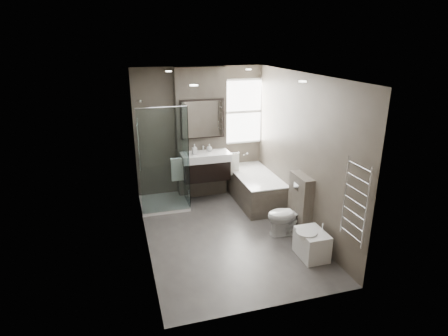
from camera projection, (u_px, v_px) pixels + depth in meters
name	position (u px, v px, depth m)	size (l,w,h in m)	color
room	(226.00, 160.00, 5.86)	(2.70, 3.90, 2.70)	#4A4744
vanity_pier	(201.00, 134.00, 7.47)	(1.00, 0.25, 2.60)	#524A40
vanity	(206.00, 166.00, 7.34)	(0.95, 0.47, 0.66)	black
mirror_cabinet	(203.00, 119.00, 7.21)	(0.86, 0.08, 0.76)	black
towel_left	(177.00, 169.00, 7.18)	(0.24, 0.06, 0.44)	white
towel_right	(233.00, 164.00, 7.47)	(0.24, 0.06, 0.44)	white
shower_enclosure	(169.00, 183.00, 7.15)	(0.90, 0.90, 2.00)	white
bathtub	(255.00, 187.00, 7.43)	(0.75, 1.60, 0.57)	#524A40
window	(242.00, 112.00, 7.68)	(0.98, 0.06, 1.33)	white
toilet	(287.00, 215.00, 6.18)	(0.38, 0.66, 0.68)	white
cistern_box	(300.00, 204.00, 6.22)	(0.19, 0.55, 1.00)	#524A40
bidet	(311.00, 244.00, 5.56)	(0.44, 0.52, 0.54)	white
towel_radiator	(355.00, 202.00, 4.80)	(0.03, 0.49, 1.10)	silver
soap_bottle_a	(195.00, 149.00, 7.14)	(0.09, 0.09, 0.19)	white
soap_bottle_b	(209.00, 148.00, 7.34)	(0.11, 0.11, 0.14)	white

